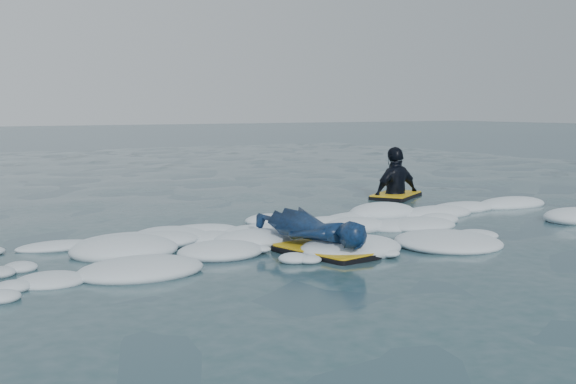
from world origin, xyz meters
name	(u,v)px	position (x,y,z in m)	size (l,w,h in m)	color
ground	(288,255)	(0.00, 0.00, 0.00)	(120.00, 120.00, 0.00)	#182C39
foam_band	(246,241)	(0.00, 1.03, 0.00)	(12.00, 3.10, 0.30)	white
prone_woman_unit	(314,232)	(0.35, 0.00, 0.24)	(0.85, 1.80, 0.46)	black
waiting_rider_unit	(396,196)	(4.30, 3.41, 0.05)	(1.36, 1.19, 1.79)	black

